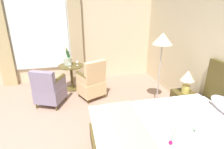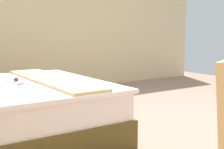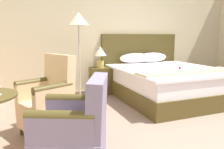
{
  "view_description": "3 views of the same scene",
  "coord_description": "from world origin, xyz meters",
  "px_view_note": "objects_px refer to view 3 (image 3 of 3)",
  "views": [
    {
      "loc": [
        2.14,
        0.84,
        2.1
      ],
      "look_at": [
        -1.19,
        1.61,
        0.8
      ],
      "focal_mm": 28.0,
      "sensor_mm": 36.0,
      "label": 1
    },
    {
      "loc": [
        -2.63,
        2.86,
        1.13
      ],
      "look_at": [
        -0.61,
        1.5,
        0.81
      ],
      "focal_mm": 50.0,
      "sensor_mm": 36.0,
      "label": 2
    },
    {
      "loc": [
        -1.97,
        -1.46,
        1.21
      ],
      "look_at": [
        -0.75,
        1.64,
        0.63
      ],
      "focal_mm": 35.0,
      "sensor_mm": 36.0,
      "label": 3
    }
  ],
  "objects_px": {
    "floor_lamp_brass": "(78,25)",
    "armchair_by_window": "(49,102)",
    "bedside_lamp": "(100,54)",
    "armchair_facing_bed": "(76,134)",
    "bed": "(164,80)",
    "nightstand": "(101,80)"
  },
  "relations": [
    {
      "from": "bedside_lamp",
      "to": "armchair_facing_bed",
      "type": "relative_size",
      "value": 0.51
    },
    {
      "from": "nightstand",
      "to": "bedside_lamp",
      "type": "bearing_deg",
      "value": 180.0
    },
    {
      "from": "nightstand",
      "to": "bedside_lamp",
      "type": "xyz_separation_m",
      "value": [
        -0.0,
        0.0,
        0.58
      ]
    },
    {
      "from": "floor_lamp_brass",
      "to": "armchair_facing_bed",
      "type": "xyz_separation_m",
      "value": [
        -0.58,
        -2.35,
        -1.03
      ]
    },
    {
      "from": "armchair_by_window",
      "to": "bed",
      "type": "bearing_deg",
      "value": 22.07
    },
    {
      "from": "bed",
      "to": "bedside_lamp",
      "type": "distance_m",
      "value": 1.43
    },
    {
      "from": "nightstand",
      "to": "armchair_facing_bed",
      "type": "xyz_separation_m",
      "value": [
        -1.1,
        -2.66,
        0.12
      ]
    },
    {
      "from": "bedside_lamp",
      "to": "armchair_by_window",
      "type": "distance_m",
      "value": 2.13
    },
    {
      "from": "armchair_facing_bed",
      "to": "floor_lamp_brass",
      "type": "bearing_deg",
      "value": 76.06
    },
    {
      "from": "floor_lamp_brass",
      "to": "bed",
      "type": "bearing_deg",
      "value": -14.23
    },
    {
      "from": "bedside_lamp",
      "to": "armchair_facing_bed",
      "type": "xyz_separation_m",
      "value": [
        -1.1,
        -2.66,
        -0.46
      ]
    },
    {
      "from": "bedside_lamp",
      "to": "nightstand",
      "type": "bearing_deg",
      "value": 0.0
    },
    {
      "from": "armchair_by_window",
      "to": "armchair_facing_bed",
      "type": "bearing_deg",
      "value": -82.59
    },
    {
      "from": "bedside_lamp",
      "to": "armchair_by_window",
      "type": "height_order",
      "value": "bedside_lamp"
    },
    {
      "from": "bedside_lamp",
      "to": "floor_lamp_brass",
      "type": "height_order",
      "value": "floor_lamp_brass"
    },
    {
      "from": "bed",
      "to": "nightstand",
      "type": "height_order",
      "value": "bed"
    },
    {
      "from": "armchair_by_window",
      "to": "floor_lamp_brass",
      "type": "bearing_deg",
      "value": 62.57
    },
    {
      "from": "floor_lamp_brass",
      "to": "armchair_by_window",
      "type": "bearing_deg",
      "value": -117.43
    },
    {
      "from": "bed",
      "to": "bedside_lamp",
      "type": "height_order",
      "value": "bed"
    },
    {
      "from": "bedside_lamp",
      "to": "armchair_facing_bed",
      "type": "distance_m",
      "value": 2.91
    },
    {
      "from": "nightstand",
      "to": "armchair_by_window",
      "type": "xyz_separation_m",
      "value": [
        -1.23,
        -1.68,
        0.14
      ]
    },
    {
      "from": "bedside_lamp",
      "to": "armchair_by_window",
      "type": "relative_size",
      "value": 0.46
    }
  ]
}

